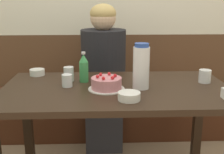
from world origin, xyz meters
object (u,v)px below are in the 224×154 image
Objects in this scene: bowl_rice_small at (37,72)px; bench_seat at (111,113)px; glass_tumbler_short at (69,74)px; soju_bottle at (84,68)px; bowl_soup_white at (129,96)px; glass_shot_small at (67,81)px; person_pale_blue_shirt at (104,79)px; birthday_cake at (106,84)px; glass_water_tall at (205,76)px; water_pitcher at (141,67)px.

bench_seat is at bearing 44.83° from bowl_rice_small.
glass_tumbler_short is at bearing -113.58° from bench_seat.
bowl_soup_white is (0.25, -0.35, -0.07)m from soju_bottle.
bowl_soup_white is 1.16× the size of bowl_rice_small.
bench_seat is 0.92m from bowl_rice_small.
glass_shot_small reaches higher than bowl_soup_white.
birthday_cake is at bearing 0.89° from person_pale_blue_shirt.
bowl_soup_white is 0.43m from glass_shot_small.
birthday_cake is 0.30m from glass_tumbler_short.
glass_shot_small is at bearing 144.49° from bowl_soup_white.
person_pale_blue_shirt reaches higher than glass_shot_small.
glass_shot_small reaches higher than bench_seat.
birthday_cake is 0.24m from glass_shot_small.
bowl_rice_small is 1.10× the size of glass_tumbler_short.
bench_seat is 20.99× the size of bowl_rice_small.
glass_shot_small reaches higher than bowl_rice_small.
glass_water_tall reaches higher than bowl_soup_white.
soju_bottle reaches higher than bench_seat.
person_pale_blue_shirt is (-0.01, 0.67, -0.16)m from birthday_cake.
bench_seat is 1.09m from glass_water_tall.
bench_seat is 0.93m from glass_tumbler_short.
glass_water_tall is 0.86m from glass_tumbler_short.
glass_water_tall reaches higher than bowl_rice_small.
bench_seat is 23.17× the size of glass_tumbler_short.
person_pale_blue_shirt is at bearing -109.67° from bench_seat.
soju_bottle is 1.63× the size of bowl_soup_white.
person_pale_blue_shirt is at bearing 107.98° from water_pitcher.
bowl_rice_small is (-0.33, 0.17, -0.07)m from soju_bottle.
bench_seat is 0.95m from soju_bottle.
person_pale_blue_shirt is (-0.63, 0.55, -0.17)m from glass_water_tall.
glass_tumbler_short is 0.08× the size of person_pale_blue_shirt.
bowl_rice_small is 1.12m from glass_water_tall.
water_pitcher reaches higher than soju_bottle.
soju_bottle reaches higher than glass_water_tall.
bowl_soup_white is at bearing -53.91° from soju_bottle.
birthday_cake is 2.09× the size of bowl_rice_small.
glass_tumbler_short is (-0.44, 0.17, -0.08)m from water_pitcher.
bowl_rice_small reaches higher than bench_seat.
soju_bottle is 0.15m from glass_shot_small.
water_pitcher is 1.39× the size of soju_bottle.
water_pitcher is 2.90× the size of glass_tumbler_short.
birthday_cake is 0.58m from bowl_rice_small.
glass_water_tall is (0.42, 0.10, -0.09)m from water_pitcher.
water_pitcher reaches higher than bowl_rice_small.
water_pitcher is 2.63× the size of bowl_rice_small.
glass_shot_small is at bearing -48.99° from bowl_rice_small.
bowl_rice_small is at bearing 138.33° from bowl_soup_white.
birthday_cake is 2.62× the size of glass_water_tall.
glass_tumbler_short is at bearing 175.50° from glass_water_tall.
bowl_soup_white is (-0.09, -0.20, -0.11)m from water_pitcher.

